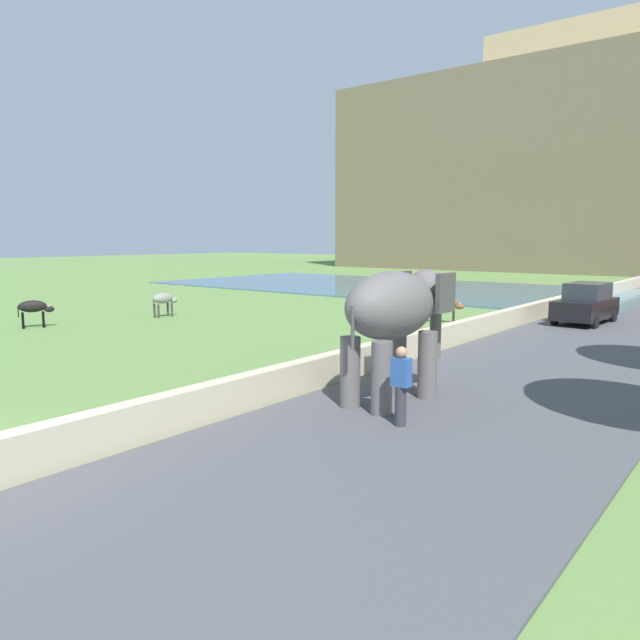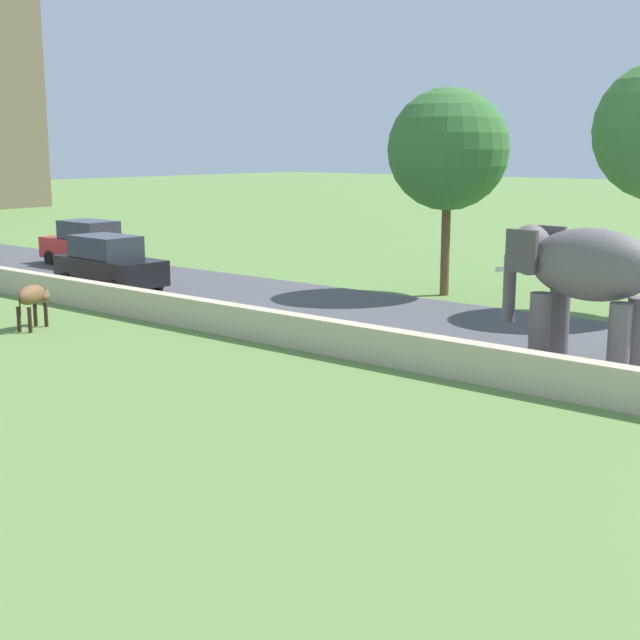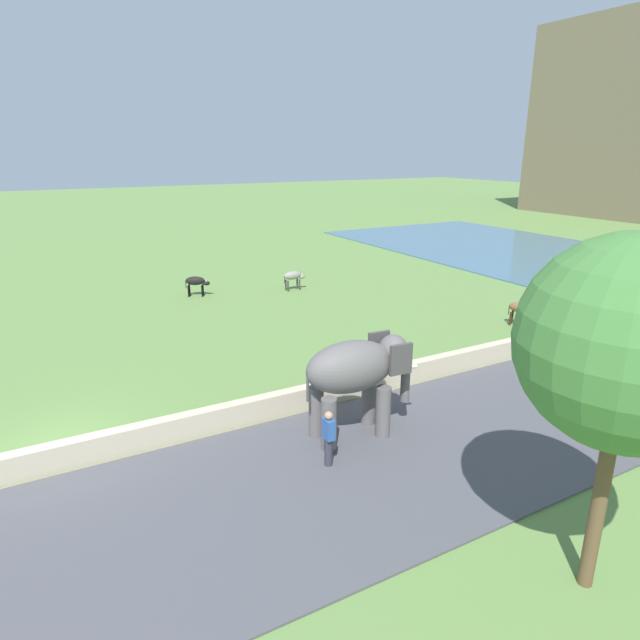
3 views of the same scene
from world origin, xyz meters
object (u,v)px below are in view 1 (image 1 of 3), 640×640
(elephant, at_px, (397,314))
(cow_black, at_px, (34,308))
(cow_brown, at_px, (446,304))
(person_beside_elephant, at_px, (401,385))
(car_black, at_px, (586,304))
(cow_grey, at_px, (164,300))

(elephant, bearing_deg, cow_black, 178.38)
(cow_black, relative_size, cow_brown, 1.00)
(person_beside_elephant, bearing_deg, cow_black, 173.83)
(person_beside_elephant, distance_m, cow_brown, 15.21)
(person_beside_elephant, relative_size, cow_brown, 1.17)
(person_beside_elephant, xyz_separation_m, car_black, (-1.06, 17.34, 0.03))
(cow_grey, relative_size, cow_brown, 1.00)
(elephant, relative_size, cow_black, 2.52)
(elephant, xyz_separation_m, person_beside_elephant, (1.04, -1.53, -1.16))
(cow_grey, height_order, cow_brown, same)
(cow_grey, xyz_separation_m, cow_black, (-1.44, -5.47, 0.00))
(person_beside_elephant, height_order, cow_brown, person_beside_elephant)
(elephant, xyz_separation_m, cow_grey, (-16.34, 5.98, -1.20))
(person_beside_elephant, bearing_deg, cow_brown, 113.19)
(car_black, xyz_separation_m, cow_black, (-17.77, -15.30, -0.06))
(car_black, bearing_deg, cow_black, -139.27)
(car_black, bearing_deg, person_beside_elephant, -86.51)
(elephant, relative_size, cow_brown, 2.53)
(elephant, bearing_deg, cow_grey, 159.92)
(cow_black, bearing_deg, cow_grey, 75.29)
(elephant, distance_m, cow_brown, 13.45)
(elephant, xyz_separation_m, cow_black, (-17.78, 0.50, -1.20))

